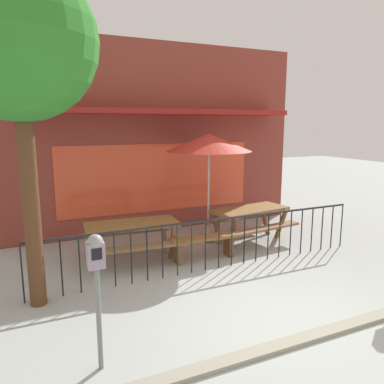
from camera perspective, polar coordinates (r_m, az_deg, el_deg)
The scene contains 10 objects.
ground at distance 5.67m, azimuth 12.42°, elevation -18.16°, with size 40.00×40.00×0.00m, color #A4AEAA.
pub_storefront at distance 9.49m, azimuth -5.66°, elevation 8.27°, with size 7.67×1.35×4.65m.
patio_fence_front at distance 6.89m, azimuth 3.15°, elevation -6.69°, with size 6.46×0.04×0.97m.
picnic_table_left at distance 7.44m, azimuth -9.19°, elevation -5.90°, with size 1.89×1.48×0.79m.
picnic_table_right at distance 8.64m, azimuth 8.88°, elevation -3.57°, with size 1.97×1.59×0.79m.
patio_umbrella at distance 8.34m, azimuth 2.61°, elevation 7.55°, with size 1.93×1.93×2.48m.
patio_bench at distance 7.45m, azimuth 1.83°, elevation -7.82°, with size 1.41×0.36×0.48m.
parking_meter_near at distance 4.13m, azimuth -14.54°, elevation -11.04°, with size 0.18×0.17×1.56m.
street_tree at distance 5.80m, azimuth -25.25°, elevation 19.91°, with size 2.14×2.14×4.85m.
curb_edge at distance 5.23m, azimuth 17.02°, elevation -21.00°, with size 10.73×0.20×0.11m, color gray.
Camera 1 is at (-3.06, -3.93, 2.70)m, focal length 34.62 mm.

